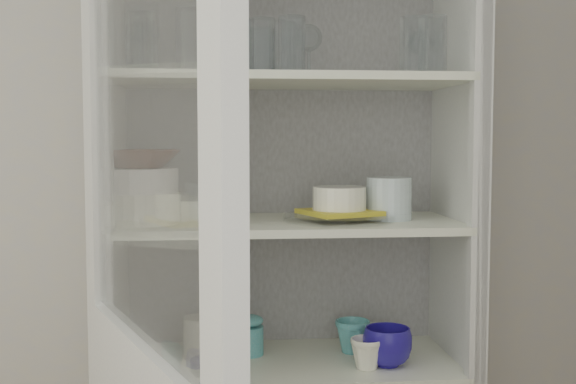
% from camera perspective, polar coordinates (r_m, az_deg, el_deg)
% --- Properties ---
extents(wall_back, '(3.60, 0.02, 2.60)m').
position_cam_1_polar(wall_back, '(2.25, -5.62, -0.62)').
color(wall_back, '#ADADAD').
rests_on(wall_back, ground).
extents(pantry_cabinet, '(1.00, 0.45, 2.10)m').
position_cam_1_polar(pantry_cabinet, '(2.16, -0.16, -10.51)').
color(pantry_cabinet, silver).
rests_on(pantry_cabinet, floor).
extents(tumbler_0, '(0.08, 0.08, 0.15)m').
position_cam_1_polar(tumbler_0, '(1.92, -11.37, 11.50)').
color(tumbler_0, silver).
rests_on(tumbler_0, shelf_glass).
extents(tumbler_1, '(0.09, 0.09, 0.16)m').
position_cam_1_polar(tumbler_1, '(1.89, -7.68, 11.77)').
color(tumbler_1, silver).
rests_on(tumbler_1, shelf_glass).
extents(tumbler_2, '(0.09, 0.09, 0.14)m').
position_cam_1_polar(tumbler_2, '(1.90, -2.07, 11.49)').
color(tumbler_2, silver).
rests_on(tumbler_2, shelf_glass).
extents(tumbler_3, '(0.07, 0.07, 0.13)m').
position_cam_1_polar(tumbler_3, '(1.91, -3.74, 11.37)').
color(tumbler_3, silver).
rests_on(tumbler_3, shelf_glass).
extents(tumbler_4, '(0.08, 0.08, 0.14)m').
position_cam_1_polar(tumbler_4, '(1.89, 0.29, 11.58)').
color(tumbler_4, silver).
rests_on(tumbler_4, shelf_glass).
extents(tumbler_5, '(0.09, 0.09, 0.15)m').
position_cam_1_polar(tumbler_5, '(1.98, 11.34, 11.30)').
color(tumbler_5, silver).
rests_on(tumbler_5, shelf_glass).
extents(tumbler_6, '(0.10, 0.10, 0.15)m').
position_cam_1_polar(tumbler_6, '(1.97, 9.89, 11.33)').
color(tumbler_6, silver).
rests_on(tumbler_6, shelf_glass).
extents(tumbler_7, '(0.08, 0.08, 0.14)m').
position_cam_1_polar(tumbler_7, '(2.05, -11.72, 10.87)').
color(tumbler_7, silver).
rests_on(tumbler_7, shelf_glass).
extents(tumbler_8, '(0.08, 0.08, 0.13)m').
position_cam_1_polar(tumbler_8, '(2.03, -4.00, 10.89)').
color(tumbler_8, silver).
rests_on(tumbler_8, shelf_glass).
extents(tumbler_9, '(0.08, 0.08, 0.13)m').
position_cam_1_polar(tumbler_9, '(2.01, -2.04, 10.94)').
color(tumbler_9, silver).
rests_on(tumbler_9, shelf_glass).
extents(tumbler_10, '(0.09, 0.09, 0.15)m').
position_cam_1_polar(tumbler_10, '(2.04, -0.44, 11.19)').
color(tumbler_10, silver).
rests_on(tumbler_10, shelf_glass).
extents(goblet_0, '(0.08, 0.08, 0.19)m').
position_cam_1_polar(goblet_0, '(2.12, -11.22, 11.32)').
color(goblet_0, silver).
rests_on(goblet_0, shelf_glass).
extents(goblet_1, '(0.07, 0.07, 0.16)m').
position_cam_1_polar(goblet_1, '(2.15, -6.10, 10.85)').
color(goblet_1, silver).
rests_on(goblet_1, shelf_glass).
extents(goblet_2, '(0.08, 0.08, 0.18)m').
position_cam_1_polar(goblet_2, '(2.16, 1.66, 11.16)').
color(goblet_2, silver).
rests_on(goblet_2, shelf_glass).
extents(goblet_3, '(0.07, 0.07, 0.17)m').
position_cam_1_polar(goblet_3, '(2.23, 10.43, 10.69)').
color(goblet_3, silver).
rests_on(goblet_3, shelf_glass).
extents(plate_stack_front, '(0.23, 0.23, 0.08)m').
position_cam_1_polar(plate_stack_front, '(2.00, -11.66, -1.21)').
color(plate_stack_front, white).
rests_on(plate_stack_front, shelf_plates).
extents(plate_stack_back, '(0.21, 0.21, 0.06)m').
position_cam_1_polar(plate_stack_back, '(2.12, -7.22, -1.25)').
color(plate_stack_back, white).
rests_on(plate_stack_back, shelf_plates).
extents(cream_bowl, '(0.24, 0.24, 0.07)m').
position_cam_1_polar(cream_bowl, '(2.00, -11.69, 0.93)').
color(cream_bowl, white).
rests_on(cream_bowl, plate_stack_front).
extents(terracotta_bowl, '(0.26, 0.26, 0.05)m').
position_cam_1_polar(terracotta_bowl, '(2.00, -11.71, 2.60)').
color(terracotta_bowl, '#4C2115').
rests_on(terracotta_bowl, cream_bowl).
extents(glass_platter, '(0.37, 0.37, 0.02)m').
position_cam_1_polar(glass_platter, '(2.02, 4.07, -2.04)').
color(glass_platter, silver).
rests_on(glass_platter, shelf_plates).
extents(yellow_trivet, '(0.24, 0.24, 0.01)m').
position_cam_1_polar(yellow_trivet, '(2.02, 4.08, -1.60)').
color(yellow_trivet, gold).
rests_on(yellow_trivet, glass_platter).
extents(white_ramekin, '(0.16, 0.16, 0.06)m').
position_cam_1_polar(white_ramekin, '(2.02, 4.08, -0.50)').
color(white_ramekin, white).
rests_on(white_ramekin, yellow_trivet).
extents(grey_bowl_stack, '(0.13, 0.13, 0.12)m').
position_cam_1_polar(grey_bowl_stack, '(2.06, 7.98, -0.51)').
color(grey_bowl_stack, silver).
rests_on(grey_bowl_stack, shelf_plates).
extents(mug_blue, '(0.17, 0.17, 0.11)m').
position_cam_1_polar(mug_blue, '(2.06, 7.86, -12.01)').
color(mug_blue, navy).
rests_on(mug_blue, shelf_mugs).
extents(mug_teal, '(0.13, 0.13, 0.10)m').
position_cam_1_polar(mug_teal, '(2.17, 5.12, -11.30)').
color(mug_teal, teal).
rests_on(mug_teal, shelf_mugs).
extents(mug_white, '(0.10, 0.10, 0.08)m').
position_cam_1_polar(mug_white, '(2.03, 6.26, -12.58)').
color(mug_white, white).
rests_on(mug_white, shelf_mugs).
extents(teal_jar, '(0.08, 0.08, 0.10)m').
position_cam_1_polar(teal_jar, '(2.15, -3.09, -11.42)').
color(teal_jar, teal).
rests_on(teal_jar, shelf_mugs).
extents(measuring_cups, '(0.09, 0.09, 0.04)m').
position_cam_1_polar(measuring_cups, '(2.01, -6.41, -13.50)').
color(measuring_cups, '#9EA0AB').
rests_on(measuring_cups, shelf_mugs).
extents(white_canister, '(0.11, 0.11, 0.12)m').
position_cam_1_polar(white_canister, '(2.14, -6.95, -11.30)').
color(white_canister, white).
rests_on(white_canister, shelf_mugs).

